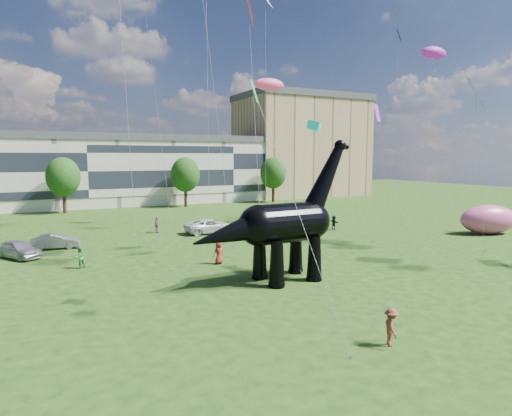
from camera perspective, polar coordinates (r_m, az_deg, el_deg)
name	(u,v)px	position (r m, az deg, el deg)	size (l,w,h in m)	color
ground	(317,301)	(27.47, 8.09, -12.19)	(220.00, 220.00, 0.00)	#16330C
terrace_row	(85,173)	(83.66, -21.83, 4.32)	(78.00, 11.00, 12.00)	beige
apartment_block	(301,148)	(102.30, 6.01, 7.93)	(28.00, 18.00, 22.00)	tan
tree_mid_left	(63,174)	(74.43, -24.34, 4.18)	(5.20, 5.20, 9.44)	#382314
tree_mid_right	(185,172)	(77.80, -9.42, 4.78)	(5.20, 5.20, 9.44)	#382314
tree_far_right	(273,170)	(84.85, 2.32, 5.03)	(5.20, 5.20, 9.44)	#382314
dinosaur_sculpture	(280,226)	(30.65, 3.28, -2.40)	(12.99, 3.72, 10.62)	black
car_silver	(18,249)	(43.49, -29.12, -4.79)	(1.94, 4.81, 1.64)	#B2B2B6
car_grey	(56,242)	(46.10, -25.15, -4.07)	(1.55, 4.44, 1.46)	slate
car_white	(210,226)	(50.69, -6.10, -2.40)	(2.78, 6.03, 1.67)	silver
car_dark	(248,228)	(49.90, -1.08, -2.66)	(1.99, 4.89, 1.42)	#595960
gazebo_near	(297,208)	(61.04, 5.54, 0.00)	(4.14, 4.14, 2.45)	white
gazebo_far	(283,209)	(57.42, 3.66, -0.17)	(5.20, 5.20, 2.79)	white
inflatable_pink	(488,219)	(56.59, 28.56, -1.35)	(6.80, 3.40, 3.40)	#D05188
visitors	(235,247)	(38.59, -2.80, -5.20)	(45.40, 40.79, 1.89)	#32687F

